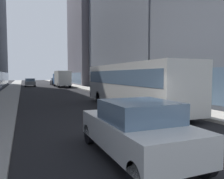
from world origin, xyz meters
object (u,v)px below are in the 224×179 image
car_grey_wagon (30,82)px  box_truck (62,78)px  pedestrian_with_handbag (167,92)px  transit_bus (131,83)px  dalmatian_dog (134,113)px  car_white_van (136,129)px  car_black_suv (55,81)px

car_grey_wagon → box_truck: bearing=-35.1°
box_truck → pedestrian_with_handbag: bearing=-83.8°
box_truck → car_grey_wagon: bearing=144.9°
car_grey_wagon → box_truck: box_truck is taller
transit_bus → pedestrian_with_handbag: transit_bus is taller
box_truck → dalmatian_dog: (-2.07, -33.30, -1.15)m
box_truck → dalmatian_dog: box_truck is taller
box_truck → car_white_van: bearing=-96.2°
car_grey_wagon → car_white_van: 41.06m
car_black_suv → box_truck: box_truck is taller
transit_bus → box_truck: 28.99m
transit_bus → car_black_suv: (0.00, 37.77, -0.95)m
dalmatian_dog → pedestrian_with_handbag: pedestrian_with_handbag is taller
transit_bus → car_grey_wagon: transit_bus is taller
box_truck → dalmatian_dog: bearing=-93.6°
car_black_suv → dalmatian_dog: car_black_suv is taller
car_black_suv → car_grey_wagon: 7.41m
car_black_suv → dalmatian_dog: bearing=-92.8°
car_grey_wagon → pedestrian_with_handbag: size_ratio=2.78×
car_grey_wagon → pedestrian_with_handbag: (8.74, -32.72, 0.19)m
pedestrian_with_handbag → car_white_van: bearing=-130.7°
transit_bus → dalmatian_dog: bearing=-115.6°
car_black_suv → car_white_van: 46.06m
car_white_van → box_truck: size_ratio=0.56×
car_black_suv → car_white_van: size_ratio=0.98×
car_black_suv → box_truck: size_ratio=0.55×
transit_bus → dalmatian_dog: 4.95m
dalmatian_dog → transit_bus: bearing=64.4°
car_grey_wagon → dalmatian_dog: 37.41m
box_truck → pedestrian_with_handbag: size_ratio=4.44×
pedestrian_with_handbag → transit_bus: bearing=-176.2°
transit_bus → car_white_van: bearing=-116.3°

